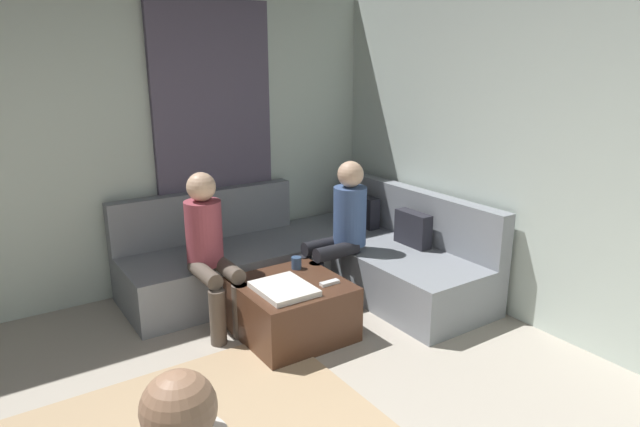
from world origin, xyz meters
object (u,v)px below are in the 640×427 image
object	(u,v)px
ottoman	(292,309)
coffee_mug	(296,263)
sectional_couch	(315,259)
game_remote	(330,283)
person_on_couch_back	(340,226)
person_on_couch_side	(209,245)

from	to	relation	value
ottoman	coffee_mug	bearing A→B (deg)	140.71
sectional_couch	ottoman	xyz separation A→B (m)	(0.63, -0.62, -0.07)
sectional_couch	coffee_mug	distance (m)	0.63
coffee_mug	sectional_couch	bearing A→B (deg)	132.71
coffee_mug	game_remote	size ratio (longest dim) A/B	0.63
ottoman	coffee_mug	size ratio (longest dim) A/B	8.00
ottoman	person_on_couch_back	world-z (taller)	person_on_couch_back
game_remote	person_on_couch_back	xyz separation A→B (m)	(-0.50, 0.46, 0.23)
game_remote	person_on_couch_side	xyz separation A→B (m)	(-0.66, -0.65, 0.23)
ottoman	person_on_couch_back	bearing A→B (deg)	115.39
person_on_couch_side	sectional_couch	bearing A→B (deg)	-171.98
ottoman	game_remote	world-z (taller)	game_remote
sectional_couch	person_on_couch_back	size ratio (longest dim) A/B	2.12
person_on_couch_back	person_on_couch_side	distance (m)	1.12
game_remote	person_on_couch_back	world-z (taller)	person_on_couch_back
ottoman	game_remote	bearing A→B (deg)	50.71
ottoman	sectional_couch	bearing A→B (deg)	135.27
sectional_couch	person_on_couch_back	bearing A→B (deg)	10.17
person_on_couch_back	sectional_couch	bearing A→B (deg)	10.17
sectional_couch	person_on_couch_back	distance (m)	0.49
sectional_couch	person_on_couch_side	distance (m)	1.12
game_remote	person_on_couch_back	distance (m)	0.72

